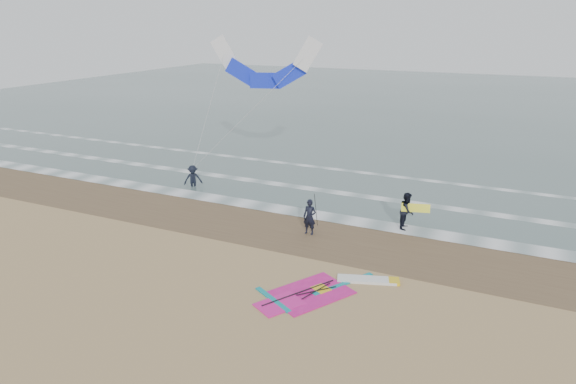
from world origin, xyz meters
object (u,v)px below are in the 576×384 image
at_px(windsurf_rig, 326,290).
at_px(person_standing, 310,217).
at_px(person_walking, 407,211).
at_px(person_wading, 193,173).
at_px(surf_kite, 265,67).

relative_size(windsurf_rig, person_standing, 2.86).
bearing_deg(windsurf_rig, person_walking, 79.64).
xyz_separation_m(person_wading, surf_kite, (3.25, 3.02, 5.94)).
distance_m(windsurf_rig, person_wading, 14.09).
bearing_deg(surf_kite, person_walking, -23.36).
height_order(person_standing, surf_kite, surf_kite).
height_order(person_standing, person_wading, person_wading).
relative_size(windsurf_rig, person_wading, 2.86).
relative_size(person_walking, person_wading, 1.06).
bearing_deg(surf_kite, windsurf_rig, -53.79).
distance_m(windsurf_rig, surf_kite, 15.43).
xyz_separation_m(windsurf_rig, surf_kite, (-8.20, 11.19, 6.74)).
height_order(windsurf_rig, person_walking, person_walking).
bearing_deg(person_walking, windsurf_rig, 170.81).
relative_size(person_standing, person_walking, 0.94).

